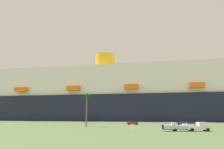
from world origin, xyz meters
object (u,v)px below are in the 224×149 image
object	(u,v)px
cruise_ship	(170,98)
parked_car_white_van	(190,124)
pickup_truck	(199,127)
parked_car_red_hatchback	(133,123)
parked_car_blue_suv	(182,123)
small_boat_on_trailer	(178,127)
palm_tree	(87,98)

from	to	relation	value
cruise_ship	parked_car_white_van	distance (m)	67.27
pickup_truck	parked_car_red_hatchback	xyz separation A→B (m)	(-16.63, 32.62, -0.21)
parked_car_white_van	parked_car_blue_suv	bearing A→B (deg)	88.11
parked_car_white_van	small_boat_on_trailer	bearing A→B (deg)	-111.45
palm_tree	parked_car_blue_suv	world-z (taller)	palm_tree
small_boat_on_trailer	parked_car_blue_suv	xyz separation A→B (m)	(8.24, 33.23, -0.13)
parked_car_blue_suv	parked_car_red_hatchback	bearing A→B (deg)	-179.35
small_boat_on_trailer	parked_car_blue_suv	size ratio (longest dim) A/B	1.84
parked_car_red_hatchback	palm_tree	bearing A→B (deg)	-135.24
palm_tree	parked_car_red_hatchback	world-z (taller)	palm_tree
cruise_ship	palm_tree	size ratio (longest dim) A/B	26.79
parked_car_blue_suv	parked_car_white_van	size ratio (longest dim) A/B	0.97
cruise_ship	palm_tree	world-z (taller)	cruise_ship
cruise_ship	small_boat_on_trailer	size ratio (longest dim) A/B	37.51
parked_car_blue_suv	parked_car_white_van	distance (m)	13.39
parked_car_white_van	pickup_truck	bearing A→B (deg)	-97.85
small_boat_on_trailer	parked_car_white_van	distance (m)	21.32
cruise_ship	pickup_truck	distance (m)	86.51
cruise_ship	palm_tree	xyz separation A→B (m)	(-39.74, -68.09, -5.22)
parked_car_red_hatchback	small_boat_on_trailer	bearing A→B (deg)	-70.77
pickup_truck	parked_car_white_van	xyz separation A→B (m)	(2.68, 19.46, -0.21)
parked_car_blue_suv	small_boat_on_trailer	bearing A→B (deg)	-103.92
pickup_truck	parked_car_red_hatchback	size ratio (longest dim) A/B	1.22
pickup_truck	parked_car_blue_suv	world-z (taller)	pickup_truck
parked_car_blue_suv	parked_car_white_van	world-z (taller)	same
pickup_truck	small_boat_on_trailer	world-z (taller)	pickup_truck
palm_tree	parked_car_blue_suv	distance (m)	39.84
pickup_truck	palm_tree	size ratio (longest dim) A/B	0.50
small_boat_on_trailer	palm_tree	size ratio (longest dim) A/B	0.71
cruise_ship	parked_car_white_van	bearing A→B (deg)	-94.08
small_boat_on_trailer	parked_car_blue_suv	distance (m)	34.24
cruise_ship	parked_car_red_hatchback	xyz separation A→B (m)	(-23.99, -52.47, -13.95)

